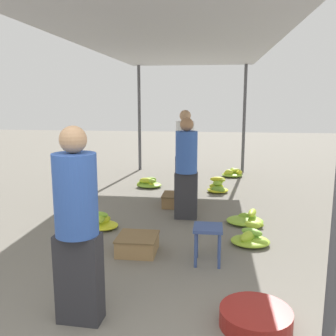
# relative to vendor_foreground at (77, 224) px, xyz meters

# --- Properties ---
(canopy_post_back_left) EXTENTS (0.08, 0.08, 2.79)m
(canopy_post_back_left) POSITION_rel_vendor_foreground_xyz_m (-0.89, 7.07, 0.50)
(canopy_post_back_left) COLOR #4C4C51
(canopy_post_back_left) RESTS_ON ground
(canopy_post_back_right) EXTENTS (0.08, 0.08, 2.79)m
(canopy_post_back_right) POSITION_rel_vendor_foreground_xyz_m (1.89, 7.07, 0.50)
(canopy_post_back_right) COLOR #4C4C51
(canopy_post_back_right) RESTS_ON ground
(canopy_tarp) EXTENTS (3.18, 8.10, 0.04)m
(canopy_tarp) POSITION_rel_vendor_foreground_xyz_m (0.50, 3.22, 1.92)
(canopy_tarp) COLOR #B2B2B7
(canopy_tarp) RESTS_ON canopy_post_front_left
(vendor_foreground) EXTENTS (0.39, 0.38, 1.72)m
(vendor_foreground) POSITION_rel_vendor_foreground_xyz_m (0.00, 0.00, 0.00)
(vendor_foreground) COLOR #2D2D33
(vendor_foreground) RESTS_ON ground
(stool) EXTENTS (0.34, 0.34, 0.46)m
(stool) POSITION_rel_vendor_foreground_xyz_m (1.08, 1.31, -0.53)
(stool) COLOR #384C84
(stool) RESTS_ON ground
(basin_black) EXTENTS (0.62, 0.62, 0.15)m
(basin_black) POSITION_rel_vendor_foreground_xyz_m (1.52, 0.10, -0.82)
(basin_black) COLOR maroon
(basin_black) RESTS_ON ground
(banana_pile_left_0) EXTENTS (0.57, 0.57, 0.22)m
(banana_pile_left_0) POSITION_rel_vendor_foreground_xyz_m (-0.29, 5.06, -0.81)
(banana_pile_left_0) COLOR #91BE32
(banana_pile_left_0) RESTS_ON ground
(banana_pile_left_1) EXTENTS (0.51, 0.54, 0.27)m
(banana_pile_left_1) POSITION_rel_vendor_foreground_xyz_m (-0.55, 2.33, -0.81)
(banana_pile_left_1) COLOR #C8D428
(banana_pile_left_1) RESTS_ON ground
(banana_pile_right_0) EXTENTS (0.44, 0.41, 0.33)m
(banana_pile_right_0) POSITION_rel_vendor_foreground_xyz_m (1.22, 4.75, -0.77)
(banana_pile_right_0) COLOR #ADC92D
(banana_pile_right_0) RESTS_ON ground
(banana_pile_right_1) EXTENTS (0.52, 0.46, 0.21)m
(banana_pile_right_1) POSITION_rel_vendor_foreground_xyz_m (1.65, 1.96, -0.82)
(banana_pile_right_1) COLOR #8FBD33
(banana_pile_right_1) RESTS_ON ground
(banana_pile_right_2) EXTENTS (0.58, 0.59, 0.23)m
(banana_pile_right_2) POSITION_rel_vendor_foreground_xyz_m (1.68, 2.80, -0.83)
(banana_pile_right_2) COLOR #A3C62F
(banana_pile_right_2) RESTS_ON ground
(banana_pile_right_3) EXTENTS (0.53, 0.49, 0.20)m
(banana_pile_right_3) POSITION_rel_vendor_foreground_xyz_m (1.59, 6.40, -0.81)
(banana_pile_right_3) COLOR yellow
(banana_pile_right_3) RESTS_ON ground
(crate_near) EXTENTS (0.52, 0.52, 0.22)m
(crate_near) POSITION_rel_vendor_foreground_xyz_m (0.48, 3.66, -0.78)
(crate_near) COLOR olive
(crate_near) RESTS_ON ground
(crate_mid) EXTENTS (0.50, 0.50, 0.22)m
(crate_mid) POSITION_rel_vendor_foreground_xyz_m (0.19, 1.51, -0.78)
(crate_mid) COLOR #9E7A4C
(crate_mid) RESTS_ON ground
(shopper_walking_mid) EXTENTS (0.37, 0.35, 1.64)m
(shopper_walking_mid) POSITION_rel_vendor_foreground_xyz_m (0.70, 2.98, -0.04)
(shopper_walking_mid) COLOR #2D2D33
(shopper_walking_mid) RESTS_ON ground
(shopper_walking_far) EXTENTS (0.39, 0.38, 1.71)m
(shopper_walking_far) POSITION_rel_vendor_foreground_xyz_m (0.55, 4.50, -0.01)
(shopper_walking_far) COLOR #2D2D33
(shopper_walking_far) RESTS_ON ground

